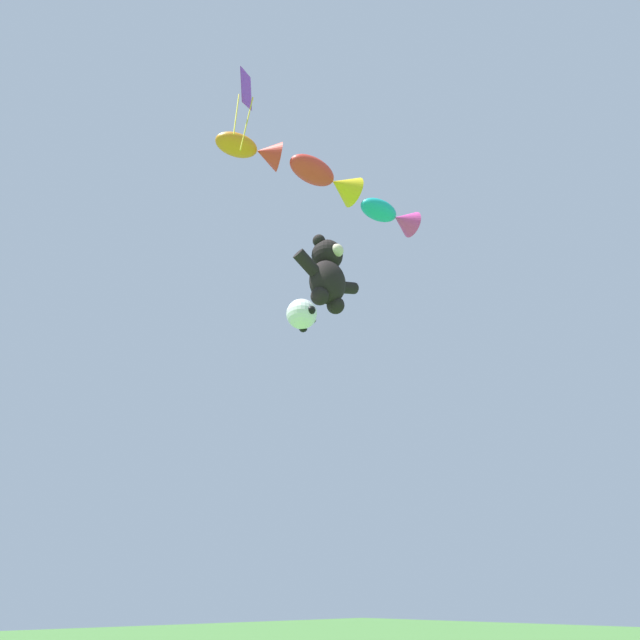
% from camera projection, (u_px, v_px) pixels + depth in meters
% --- Properties ---
extents(teddy_bear_kite, '(2.27, 1.00, 2.31)m').
position_uv_depth(teddy_bear_kite, '(328.00, 273.00, 11.47)').
color(teddy_bear_kite, black).
extents(soccer_ball_kite, '(0.80, 0.80, 0.74)m').
position_uv_depth(soccer_ball_kite, '(302.00, 314.00, 10.11)').
color(soccer_ball_kite, white).
extents(fish_kite_teal, '(2.10, 1.28, 0.86)m').
position_uv_depth(fish_kite_teal, '(391.00, 216.00, 13.56)').
color(fish_kite_teal, '#19ADB2').
extents(fish_kite_crimson, '(2.45, 1.35, 1.01)m').
position_uv_depth(fish_kite_crimson, '(328.00, 179.00, 13.21)').
color(fish_kite_crimson, red).
extents(fish_kite_tangerine, '(2.08, 1.55, 0.90)m').
position_uv_depth(fish_kite_tangerine, '(252.00, 150.00, 12.79)').
color(fish_kite_tangerine, orange).
extents(diamond_kite, '(0.95, 0.80, 3.08)m').
position_uv_depth(diamond_kite, '(245.00, 95.00, 11.49)').
color(diamond_kite, purple).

